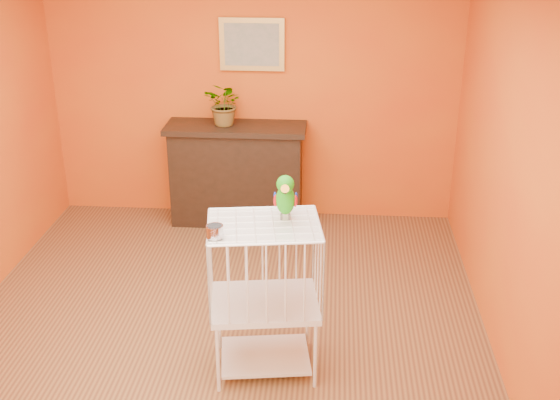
{
  "coord_description": "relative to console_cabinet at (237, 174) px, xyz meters",
  "views": [
    {
      "loc": [
        0.79,
        -4.43,
        3.01
      ],
      "look_at": [
        0.47,
        -0.29,
        1.23
      ],
      "focal_mm": 45.0,
      "sensor_mm": 36.0,
      "label": 1
    }
  ],
  "objects": [
    {
      "name": "potted_plant",
      "position": [
        -0.09,
        -0.02,
        0.67
      ],
      "size": [
        0.52,
        0.54,
        0.33
      ],
      "primitive_type": "imported",
      "rotation": [
        0.0,
        0.0,
        -0.43
      ],
      "color": "#26722D",
      "rests_on": "console_cabinet"
    },
    {
      "name": "room_shell",
      "position": [
        0.15,
        -2.01,
        1.08
      ],
      "size": [
        4.5,
        4.5,
        4.5
      ],
      "color": "#CD5C13",
      "rests_on": "ground"
    },
    {
      "name": "framed_picture",
      "position": [
        0.15,
        0.2,
        1.24
      ],
      "size": [
        0.62,
        0.04,
        0.5
      ],
      "color": "#BA9242",
      "rests_on": "room_shell"
    },
    {
      "name": "console_cabinet",
      "position": [
        0.0,
        0.0,
        0.0
      ],
      "size": [
        1.36,
        0.49,
        1.01
      ],
      "color": "black",
      "rests_on": "ground"
    },
    {
      "name": "ground",
      "position": [
        0.15,
        -2.01,
        -0.51
      ],
      "size": [
        4.5,
        4.5,
        0.0
      ],
      "primitive_type": "plane",
      "color": "brown",
      "rests_on": "ground"
    },
    {
      "name": "birdcage",
      "position": [
        0.52,
        -2.4,
        0.07
      ],
      "size": [
        0.78,
        0.65,
        1.1
      ],
      "rotation": [
        0.0,
        0.0,
        0.15
      ],
      "color": "silver",
      "rests_on": "ground"
    },
    {
      "name": "feed_cup",
      "position": [
        0.24,
        -2.62,
        0.64
      ],
      "size": [
        0.11,
        0.11,
        0.08
      ],
      "primitive_type": "cylinder",
      "color": "silver",
      "rests_on": "birdcage"
    },
    {
      "name": "parrot",
      "position": [
        0.65,
        -2.32,
        0.76
      ],
      "size": [
        0.16,
        0.29,
        0.32
      ],
      "rotation": [
        0.0,
        0.0,
        0.04
      ],
      "color": "#59544C",
      "rests_on": "birdcage"
    }
  ]
}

